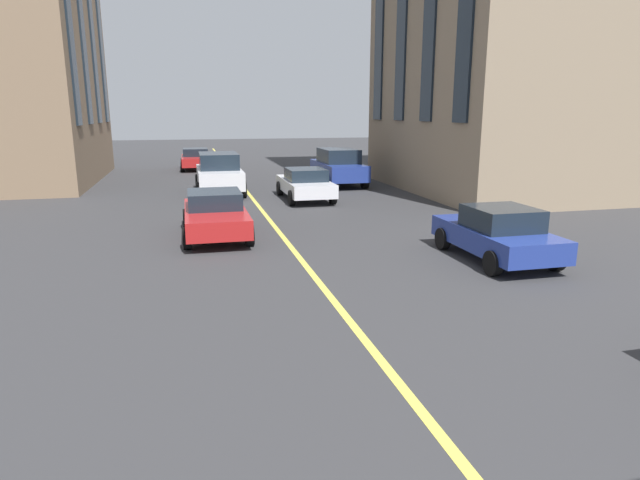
% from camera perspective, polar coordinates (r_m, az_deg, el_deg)
% --- Properties ---
extents(lane_centre_line, '(80.00, 0.16, 0.01)m').
position_cam_1_polar(lane_centre_line, '(18.37, -4.94, 1.62)').
color(lane_centre_line, '#D8C64C').
rests_on(lane_centre_line, ground_plane).
extents(car_white_oncoming, '(4.40, 1.95, 1.37)m').
position_cam_1_polar(car_white_oncoming, '(23.52, -1.58, 5.97)').
color(car_white_oncoming, silver).
rests_on(car_white_oncoming, ground_plane).
extents(car_red_parked_b, '(4.40, 1.95, 1.37)m').
position_cam_1_polar(car_red_parked_b, '(37.09, -12.99, 8.36)').
color(car_red_parked_b, '#B21E1E').
rests_on(car_red_parked_b, ground_plane).
extents(car_blue_parked_a, '(4.70, 2.14, 1.88)m').
position_cam_1_polar(car_blue_parked_a, '(28.28, 1.95, 7.76)').
color(car_blue_parked_a, navy).
rests_on(car_blue_parked_a, ground_plane).
extents(car_blue_mid, '(3.90, 1.89, 1.40)m').
position_cam_1_polar(car_blue_mid, '(14.57, 18.20, 0.68)').
color(car_blue_mid, navy).
rests_on(car_blue_mid, ground_plane).
extents(car_red_far, '(4.40, 1.95, 1.37)m').
position_cam_1_polar(car_red_far, '(16.83, -11.00, 2.75)').
color(car_red_far, '#B21E1E').
rests_on(car_red_far, ground_plane).
extents(car_white_trailing, '(4.70, 2.14, 1.88)m').
position_cam_1_polar(car_white_trailing, '(25.70, -10.60, 6.98)').
color(car_white_trailing, silver).
rests_on(car_white_trailing, ground_plane).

